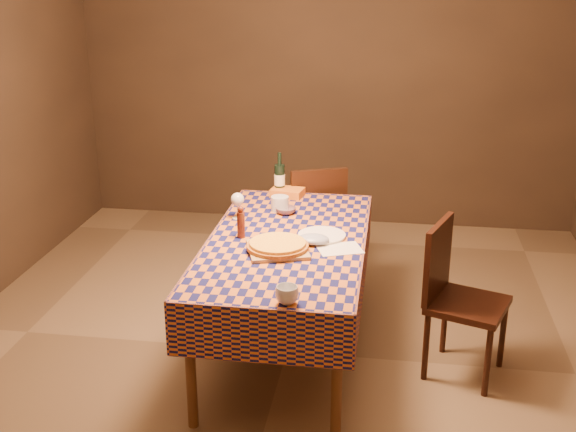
% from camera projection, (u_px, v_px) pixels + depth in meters
% --- Properties ---
extents(room, '(5.00, 5.10, 2.70)m').
position_uv_depth(room, '(287.00, 145.00, 4.12)').
color(room, brown).
rests_on(room, ground).
extents(dining_table, '(0.94, 1.84, 0.77)m').
position_uv_depth(dining_table, '(287.00, 251.00, 4.34)').
color(dining_table, brown).
rests_on(dining_table, ground).
extents(cutting_board, '(0.42, 0.42, 0.02)m').
position_uv_depth(cutting_board, '(278.00, 249.00, 4.14)').
color(cutting_board, '#A9834F').
rests_on(cutting_board, dining_table).
extents(pizza, '(0.37, 0.37, 0.04)m').
position_uv_depth(pizza, '(278.00, 245.00, 4.13)').
color(pizza, '#985719').
rests_on(pizza, cutting_board).
extents(pepper_mill, '(0.05, 0.05, 0.20)m').
position_uv_depth(pepper_mill, '(241.00, 223.00, 4.32)').
color(pepper_mill, '#531F13').
rests_on(pepper_mill, dining_table).
extents(bowl, '(0.18, 0.18, 0.04)m').
position_uv_depth(bowl, '(286.00, 210.00, 4.75)').
color(bowl, '#664956').
rests_on(bowl, dining_table).
extents(wine_glass, '(0.09, 0.09, 0.17)m').
position_uv_depth(wine_glass, '(238.00, 200.00, 4.62)').
color(wine_glass, silver).
rests_on(wine_glass, dining_table).
extents(wine_bottle, '(0.10, 0.10, 0.30)m').
position_uv_depth(wine_bottle, '(280.00, 179.00, 5.11)').
color(wine_bottle, black).
rests_on(wine_bottle, dining_table).
extents(deli_tub, '(0.14, 0.14, 0.10)m').
position_uv_depth(deli_tub, '(280.00, 204.00, 4.79)').
color(deli_tub, silver).
rests_on(deli_tub, dining_table).
extents(takeout_container, '(0.24, 0.19, 0.06)m').
position_uv_depth(takeout_container, '(287.00, 192.00, 5.09)').
color(takeout_container, orange).
rests_on(takeout_container, dining_table).
extents(white_plate, '(0.33, 0.33, 0.02)m').
position_uv_depth(white_plate, '(322.00, 235.00, 4.36)').
color(white_plate, white).
rests_on(white_plate, dining_table).
extents(tumbler, '(0.15, 0.15, 0.09)m').
position_uv_depth(tumbler, '(287.00, 295.00, 3.50)').
color(tumbler, silver).
rests_on(tumbler, dining_table).
extents(flour_patch, '(0.30, 0.27, 0.00)m').
position_uv_depth(flour_patch, '(340.00, 249.00, 4.17)').
color(flour_patch, white).
rests_on(flour_patch, dining_table).
extents(flour_bag, '(0.19, 0.15, 0.05)m').
position_uv_depth(flour_bag, '(313.00, 239.00, 4.25)').
color(flour_bag, '#929DBB').
rests_on(flour_bag, dining_table).
extents(chair_far, '(0.55, 0.55, 0.93)m').
position_uv_depth(chair_far, '(314.00, 218.00, 5.40)').
color(chair_far, black).
rests_on(chair_far, ground).
extents(chair_right, '(0.55, 0.54, 0.93)m').
position_uv_depth(chair_right, '(455.00, 291.00, 4.22)').
color(chair_right, black).
rests_on(chair_right, ground).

